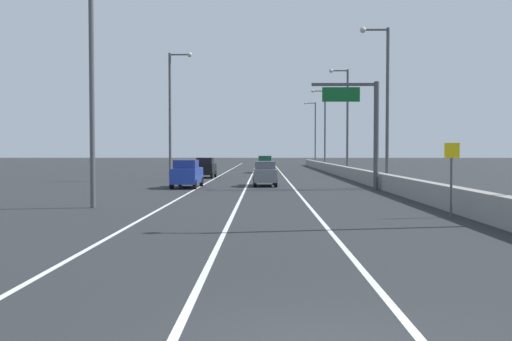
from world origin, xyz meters
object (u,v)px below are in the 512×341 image
at_px(lamp_post_right_fifth, 314,130).
at_px(car_green_1, 265,164).
at_px(lamp_post_right_fourth, 323,124).
at_px(lamp_post_right_near, 512,42).
at_px(car_blue_0, 187,174).
at_px(lamp_post_left_near, 96,68).
at_px(overhead_sign_gantry, 366,122).
at_px(lamp_post_right_third, 345,115).
at_px(speed_advisory_sign, 452,174).
at_px(car_gray_2, 265,174).
at_px(lamp_post_right_second, 384,97).
at_px(car_black_3, 205,168).
at_px(lamp_post_left_mid, 172,108).

relative_size(lamp_post_right_fifth, car_green_1, 2.49).
bearing_deg(lamp_post_right_fourth, lamp_post_right_near, -89.87).
bearing_deg(car_green_1, car_blue_0, -101.44).
relative_size(lamp_post_right_fourth, lamp_post_left_near, 1.00).
bearing_deg(overhead_sign_gantry, lamp_post_right_third, 85.29).
bearing_deg(speed_advisory_sign, car_gray_2, 110.07).
distance_m(speed_advisory_sign, lamp_post_right_near, 5.49).
relative_size(lamp_post_right_second, car_gray_2, 2.77).
height_order(car_blue_0, car_black_3, car_blue_0).
xyz_separation_m(lamp_post_right_third, car_green_1, (-8.66, 8.84, -5.52)).
relative_size(lamp_post_right_second, lamp_post_right_fifth, 1.00).
xyz_separation_m(speed_advisory_sign, lamp_post_left_near, (-15.36, 3.68, 4.81)).
height_order(lamp_post_right_fourth, car_black_3, lamp_post_right_fourth).
distance_m(overhead_sign_gantry, speed_advisory_sign, 16.69).
relative_size(lamp_post_left_near, car_blue_0, 2.64).
bearing_deg(lamp_post_right_second, lamp_post_right_fifth, 89.54).
bearing_deg(lamp_post_right_fifth, car_green_1, -105.80).
relative_size(lamp_post_right_fifth, car_black_3, 2.72).
height_order(lamp_post_right_second, lamp_post_left_mid, same).
height_order(lamp_post_left_near, car_green_1, lamp_post_left_near).
xyz_separation_m(overhead_sign_gantry, lamp_post_right_second, (1.61, 1.52, 1.84)).
height_order(lamp_post_right_third, lamp_post_right_fifth, same).
height_order(lamp_post_left_mid, car_black_3, lamp_post_left_mid).
xyz_separation_m(lamp_post_right_fourth, car_gray_2, (-8.59, -38.11, -5.62)).
relative_size(lamp_post_left_mid, car_green_1, 2.49).
bearing_deg(lamp_post_left_near, overhead_sign_gantry, 40.48).
bearing_deg(lamp_post_right_second, car_gray_2, 164.41).
relative_size(lamp_post_right_third, lamp_post_right_fourth, 1.00).
distance_m(overhead_sign_gantry, car_blue_0, 13.35).
bearing_deg(lamp_post_right_fifth, lamp_post_right_near, -90.25).
bearing_deg(lamp_post_right_second, car_blue_0, 178.88).
distance_m(lamp_post_right_second, lamp_post_right_third, 20.25).
distance_m(lamp_post_right_near, car_blue_0, 25.71).
xyz_separation_m(lamp_post_right_second, lamp_post_left_near, (-16.53, -14.25, 0.00)).
bearing_deg(lamp_post_right_third, car_green_1, 134.42).
height_order(speed_advisory_sign, lamp_post_right_second, lamp_post_right_second).
relative_size(car_green_1, car_black_3, 1.09).
distance_m(overhead_sign_gantry, lamp_post_right_second, 2.88).
height_order(car_green_1, car_gray_2, car_green_1).
bearing_deg(car_green_1, lamp_post_right_fourth, 53.43).
height_order(overhead_sign_gantry, lamp_post_right_fifth, lamp_post_right_fifth).
bearing_deg(lamp_post_right_second, lamp_post_right_near, -89.63).
distance_m(lamp_post_left_near, lamp_post_left_mid, 24.31).
xyz_separation_m(lamp_post_right_near, car_blue_0, (-14.44, 20.53, -5.55)).
bearing_deg(car_green_1, lamp_post_right_second, -73.75).
distance_m(car_gray_2, car_black_3, 14.54).
height_order(lamp_post_right_third, lamp_post_left_mid, same).
bearing_deg(car_green_1, speed_advisory_sign, -81.17).
height_order(speed_advisory_sign, lamp_post_right_fifth, lamp_post_right_fifth).
bearing_deg(car_gray_2, lamp_post_right_second, -15.59).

